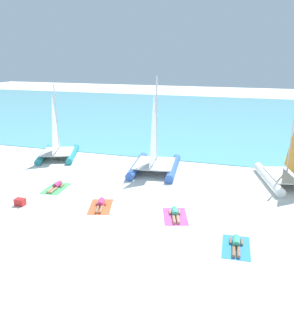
% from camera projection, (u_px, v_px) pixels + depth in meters
% --- Properties ---
extents(ground_plane, '(120.00, 120.00, 0.00)m').
position_uv_depth(ground_plane, '(169.00, 162.00, 24.95)').
color(ground_plane, white).
extents(ocean_water, '(120.00, 40.00, 0.05)m').
position_uv_depth(ocean_water, '(209.00, 115.00, 43.38)').
color(ocean_water, '#5BB2C1').
rests_on(ocean_water, ground).
extents(sailboat_blue, '(3.51, 4.96, 6.04)m').
position_uv_depth(sailboat_blue, '(155.00, 158.00, 22.64)').
color(sailboat_blue, blue).
rests_on(sailboat_blue, ground).
extents(sailboat_white, '(4.16, 5.37, 6.19)m').
position_uv_depth(sailboat_white, '(291.00, 169.00, 20.43)').
color(sailboat_white, white).
rests_on(sailboat_white, ground).
extents(sailboat_teal, '(3.88, 4.72, 5.30)m').
position_uv_depth(sailboat_teal, '(57.00, 148.00, 25.63)').
color(sailboat_teal, teal).
rests_on(sailboat_teal, ground).
extents(towel_leftmost, '(1.24, 1.98, 0.01)m').
position_uv_depth(towel_leftmost, '(56.00, 188.00, 20.00)').
color(towel_leftmost, '#4CB266').
rests_on(towel_leftmost, ground).
extents(sunbather_leftmost, '(0.57, 1.57, 0.30)m').
position_uv_depth(sunbather_leftmost, '(56.00, 186.00, 20.02)').
color(sunbather_leftmost, '#D83372').
rests_on(sunbather_leftmost, towel_leftmost).
extents(towel_center_left, '(1.59, 2.13, 0.01)m').
position_uv_depth(towel_center_left, '(101.00, 207.00, 17.60)').
color(towel_center_left, '#EA5933').
rests_on(towel_center_left, ground).
extents(sunbather_center_left, '(0.81, 1.55, 0.30)m').
position_uv_depth(sunbather_center_left, '(101.00, 204.00, 17.62)').
color(sunbather_center_left, '#D83372').
rests_on(sunbather_center_left, towel_center_left).
extents(towel_center_right, '(1.63, 2.14, 0.01)m').
position_uv_depth(towel_center_right, '(175.00, 216.00, 16.56)').
color(towel_center_right, '#D84C99').
rests_on(towel_center_right, ground).
extents(sunbather_center_right, '(0.84, 1.54, 0.30)m').
position_uv_depth(sunbather_center_right, '(175.00, 213.00, 16.58)').
color(sunbather_center_right, '#3FB28C').
rests_on(sunbather_center_right, towel_center_right).
extents(towel_rightmost, '(1.22, 1.97, 0.01)m').
position_uv_depth(towel_rightmost, '(236.00, 247.00, 13.92)').
color(towel_rightmost, '#338CD8').
rests_on(towel_rightmost, ground).
extents(sunbather_rightmost, '(0.57, 1.57, 0.30)m').
position_uv_depth(sunbather_rightmost, '(236.00, 244.00, 13.95)').
color(sunbather_rightmost, '#3FB28C').
rests_on(sunbather_rightmost, towel_rightmost).
extents(cooler_box, '(0.50, 0.36, 0.36)m').
position_uv_depth(cooler_box, '(20.00, 202.00, 17.73)').
color(cooler_box, red).
rests_on(cooler_box, ground).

